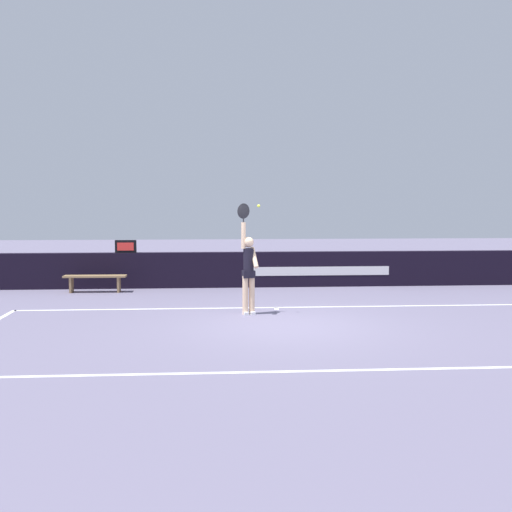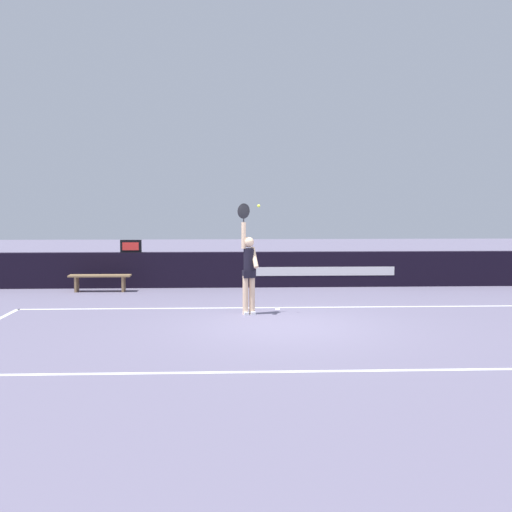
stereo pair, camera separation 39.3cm
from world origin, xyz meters
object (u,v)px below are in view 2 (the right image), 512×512
(speed_display, at_px, (131,246))
(tennis_ball, at_px, (259,206))
(tennis_player, at_px, (249,268))
(courtside_bench_near, at_px, (100,279))

(speed_display, height_order, tennis_ball, tennis_ball)
(speed_display, relative_size, tennis_ball, 9.20)
(speed_display, bearing_deg, tennis_player, -53.97)
(tennis_player, bearing_deg, courtside_bench_near, 137.19)
(speed_display, distance_m, courtside_bench_near, 1.39)
(tennis_player, bearing_deg, speed_display, 126.03)
(tennis_ball, xyz_separation_m, courtside_bench_near, (-4.30, 3.92, -2.07))
(tennis_player, bearing_deg, tennis_ball, -32.50)
(tennis_player, xyz_separation_m, tennis_ball, (0.22, -0.14, 1.40))
(tennis_ball, distance_m, courtside_bench_near, 6.17)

